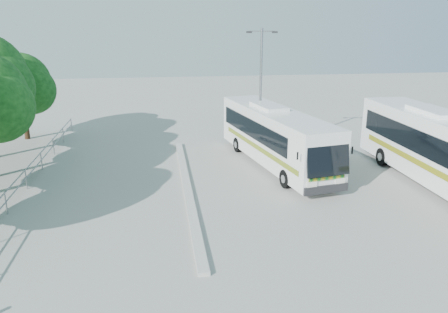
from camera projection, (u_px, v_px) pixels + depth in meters
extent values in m
plane|color=#989893|center=(240.00, 200.00, 19.83)|extent=(100.00, 100.00, 0.00)
cube|color=#B2B2AD|center=(187.00, 186.00, 21.37)|extent=(0.40, 16.00, 0.15)
cylinder|color=gray|center=(31.00, 164.00, 21.91)|extent=(0.06, 22.00, 0.06)
cylinder|color=gray|center=(32.00, 172.00, 22.03)|extent=(0.06, 22.00, 0.06)
cylinder|color=gray|center=(69.00, 128.00, 31.51)|extent=(0.06, 0.06, 1.00)
cylinder|color=#382314|center=(25.00, 119.00, 30.21)|extent=(0.36, 0.36, 2.77)
sphere|color=#0E350F|center=(20.00, 83.00, 29.48)|extent=(4.03, 4.03, 4.03)
sphere|color=#0E350F|center=(31.00, 90.00, 29.23)|extent=(3.28, 3.28, 3.28)
sphere|color=#0E350F|center=(12.00, 74.00, 29.84)|extent=(3.02, 3.02, 3.02)
cube|color=silver|center=(275.00, 135.00, 24.47)|extent=(4.20, 11.23, 2.80)
cube|color=black|center=(328.00, 156.00, 19.36)|extent=(2.15, 0.79, 1.78)
cube|color=black|center=(252.00, 129.00, 24.51)|extent=(1.60, 8.67, 1.01)
cube|color=black|center=(289.00, 126.00, 25.22)|extent=(1.60, 8.67, 1.01)
cube|color=#0D5E1D|center=(257.00, 147.00, 24.01)|extent=(1.71, 9.39, 0.26)
cylinder|color=black|center=(286.00, 179.00, 21.27)|extent=(0.43, 0.95, 0.92)
cylinder|color=black|center=(323.00, 174.00, 21.91)|extent=(0.43, 0.95, 0.92)
cylinder|color=black|center=(238.00, 145.00, 27.34)|extent=(0.43, 0.95, 0.92)
cylinder|color=black|center=(268.00, 142.00, 27.97)|extent=(0.43, 0.95, 0.92)
cube|color=white|center=(442.00, 149.00, 21.12)|extent=(2.69, 12.22, 3.10)
cube|color=black|center=(411.00, 139.00, 21.41)|extent=(0.17, 9.75, 1.12)
cube|color=#155B0D|center=(419.00, 163.00, 20.83)|extent=(0.16, 10.56, 0.28)
cylinder|color=black|center=(382.00, 157.00, 24.64)|extent=(0.32, 1.02, 1.02)
cylinder|color=black|center=(420.00, 155.00, 24.94)|extent=(0.32, 1.02, 1.02)
cylinder|color=gray|center=(260.00, 92.00, 26.40)|extent=(0.17, 0.17, 7.49)
cylinder|color=gray|center=(262.00, 31.00, 25.38)|extent=(1.49, 0.30, 0.07)
cube|color=black|center=(249.00, 32.00, 25.39)|extent=(0.35, 0.22, 0.11)
cube|color=black|center=(275.00, 32.00, 25.39)|extent=(0.35, 0.22, 0.11)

